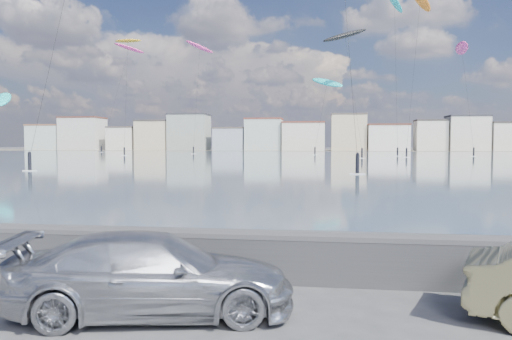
{
  "coord_description": "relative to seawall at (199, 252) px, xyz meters",
  "views": [
    {
      "loc": [
        2.56,
        -7.11,
        2.8
      ],
      "look_at": [
        1.0,
        4.0,
        2.2
      ],
      "focal_mm": 35.0,
      "sensor_mm": 36.0,
      "label": 1
    }
  ],
  "objects": [
    {
      "name": "kitesurfer_0",
      "position": [
        -45.56,
        107.61,
        26.8
      ],
      "size": [
        8.87,
        11.38,
        28.72
      ],
      "color": "#BF8C19",
      "rests_on": "ground"
    },
    {
      "name": "kitesurfer_15",
      "position": [
        2.65,
        117.33,
        17.29
      ],
      "size": [
        9.23,
        10.09,
        20.4
      ],
      "color": "#19BFBF",
      "rests_on": "ground"
    },
    {
      "name": "kitesurfer_19",
      "position": [
        22.08,
        101.32,
        32.28
      ],
      "size": [
        7.72,
        11.69,
        35.91
      ],
      "color": "orange",
      "rests_on": "ground"
    },
    {
      "name": "kitesurfer_10",
      "position": [
        6.17,
        93.6,
        23.84
      ],
      "size": [
        10.57,
        12.16,
        26.74
      ],
      "color": "black",
      "rests_on": "ground"
    },
    {
      "name": "far_shore_strip",
      "position": [
        0.0,
        197.3,
        -0.57
      ],
      "size": [
        500.0,
        60.0,
        0.0
      ],
      "primitive_type": "cube",
      "color": "#4C473D",
      "rests_on": "ground"
    },
    {
      "name": "seawall",
      "position": [
        0.0,
        0.0,
        0.0
      ],
      "size": [
        400.0,
        0.36,
        1.08
      ],
      "color": "#28282B",
      "rests_on": "ground"
    },
    {
      "name": "kitesurfer_9",
      "position": [
        -32.7,
        127.63,
        28.88
      ],
      "size": [
        7.92,
        14.2,
        31.55
      ],
      "color": "#E5338C",
      "rests_on": "ground"
    },
    {
      "name": "kitesurfer_5",
      "position": [
        -66.09,
        88.54,
        11.53
      ],
      "size": [
        6.83,
        21.25,
        14.7
      ],
      "color": "#19BFBF",
      "rests_on": "ground"
    },
    {
      "name": "ground",
      "position": [
        0.0,
        -2.7,
        -0.58
      ],
      "size": [
        700.0,
        700.0,
        0.0
      ],
      "primitive_type": "plane",
      "color": "#333335",
      "rests_on": "ground"
    },
    {
      "name": "kitesurfer_18",
      "position": [
        17.81,
        109.21,
        34.07
      ],
      "size": [
        6.23,
        11.81,
        37.72
      ],
      "color": "#19BFBF",
      "rests_on": "ground"
    },
    {
      "name": "bay_water",
      "position": [
        0.0,
        88.8,
        -0.58
      ],
      "size": [
        500.0,
        177.0,
        0.0
      ],
      "primitive_type": "cube",
      "color": "#33455B",
      "rests_on": "ground"
    },
    {
      "name": "kitesurfer_14",
      "position": [
        -62.87,
        150.84,
        33.67
      ],
      "size": [
        10.21,
        18.03,
        36.49
      ],
      "color": "#E5338C",
      "rests_on": "ground"
    },
    {
      "name": "far_buildings",
      "position": [
        1.31,
        183.3,
        5.44
      ],
      "size": [
        240.79,
        13.26,
        14.6
      ],
      "color": "#B7C6BC",
      "rests_on": "ground"
    },
    {
      "name": "kitesurfer_1",
      "position": [
        35.05,
        118.4,
        25.1
      ],
      "size": [
        4.58,
        21.31,
        27.35
      ],
      "color": "#E5338C",
      "rests_on": "ground"
    },
    {
      "name": "car_silver",
      "position": [
        -0.23,
        -2.09,
        0.09
      ],
      "size": [
        4.89,
        2.79,
        1.33
      ],
      "primitive_type": "imported",
      "rotation": [
        0.0,
        0.0,
        1.78
      ],
      "color": "#AAABB0",
      "rests_on": "ground"
    }
  ]
}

